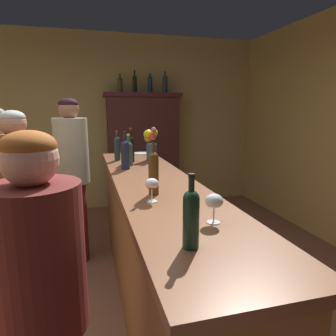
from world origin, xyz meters
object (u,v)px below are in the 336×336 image
(patron_tall, at_px, (20,199))
(patron_in_navy, at_px, (2,177))
(wine_bottle_syrah, at_px, (117,147))
(display_bottle_center, at_px, (150,83))
(bar_counter, at_px, (155,247))
(display_bottle_midleft, at_px, (135,83))
(wine_bottle_pinot, at_px, (154,171))
(patron_redhead, at_px, (43,312))
(wine_bottle_rose, at_px, (125,153))
(cheese_plate, at_px, (142,153))
(flower_arrangement, at_px, (151,142))
(display_cabinet, at_px, (143,150))
(wine_bottle_malbec, at_px, (191,216))
(patron_near_entrance, at_px, (73,174))
(wine_bottle_merlot, at_px, (129,152))
(wine_glass_front, at_px, (214,202))
(display_bottle_midright, at_px, (165,83))
(wine_bottle_chardonnay, at_px, (131,148))
(display_bottle_left, at_px, (120,84))

(patron_tall, distance_m, patron_in_navy, 0.91)
(wine_bottle_syrah, bearing_deg, display_bottle_center, 66.74)
(bar_counter, distance_m, display_bottle_midleft, 2.91)
(wine_bottle_pinot, height_order, patron_redhead, patron_redhead)
(wine_bottle_syrah, relative_size, display_bottle_midleft, 0.90)
(wine_bottle_rose, distance_m, cheese_plate, 0.90)
(flower_arrangement, xyz_separation_m, cheese_plate, (-0.02, 0.43, -0.18))
(display_cabinet, relative_size, wine_bottle_malbec, 6.28)
(wine_bottle_pinot, bearing_deg, bar_counter, 76.92)
(bar_counter, height_order, patron_redhead, patron_redhead)
(display_cabinet, bearing_deg, patron_near_entrance, -123.52)
(wine_bottle_merlot, height_order, patron_in_navy, patron_in_navy)
(wine_bottle_pinot, xyz_separation_m, wine_glass_front, (0.17, -0.53, -0.05))
(wine_bottle_rose, relative_size, patron_tall, 0.21)
(wine_bottle_syrah, height_order, patron_near_entrance, patron_near_entrance)
(display_bottle_midright, relative_size, patron_redhead, 0.21)
(cheese_plate, distance_m, display_bottle_midleft, 1.51)
(wine_bottle_merlot, bearing_deg, patron_near_entrance, 144.98)
(wine_bottle_merlot, xyz_separation_m, display_bottle_center, (0.60, 1.89, 0.77))
(wine_bottle_rose, relative_size, display_bottle_midleft, 0.98)
(patron_tall, relative_size, patron_redhead, 1.04)
(bar_counter, height_order, display_bottle_midright, display_bottle_midright)
(flower_arrangement, bearing_deg, patron_redhead, -113.32)
(display_bottle_midright, bearing_deg, wine_glass_front, -100.90)
(wine_bottle_merlot, distance_m, wine_glass_front, 1.54)
(wine_bottle_syrah, distance_m, display_bottle_center, 1.88)
(cheese_plate, bearing_deg, wine_bottle_chardonnay, -111.13)
(wine_bottle_merlot, height_order, display_bottle_midleft, display_bottle_midleft)
(flower_arrangement, distance_m, patron_near_entrance, 0.86)
(display_bottle_center, distance_m, patron_in_navy, 2.46)
(display_cabinet, height_order, display_bottle_left, display_bottle_left)
(flower_arrangement, xyz_separation_m, display_bottle_center, (0.34, 1.64, 0.71))
(display_bottle_center, xyz_separation_m, patron_near_entrance, (-1.13, -1.53, -1.03))
(flower_arrangement, relative_size, display_bottle_midright, 1.04)
(wine_bottle_rose, xyz_separation_m, display_bottle_center, (0.66, 2.06, 0.75))
(wine_bottle_syrah, height_order, patron_redhead, patron_redhead)
(cheese_plate, relative_size, patron_tall, 0.12)
(display_bottle_midright, bearing_deg, flower_arrangement, -109.36)
(wine_bottle_rose, height_order, display_bottle_center, display_bottle_center)
(wine_glass_front, bearing_deg, display_bottle_midright, 79.10)
(display_bottle_center, height_order, display_bottle_midright, display_bottle_midright)
(bar_counter, bearing_deg, wine_bottle_pinot, -103.08)
(wine_bottle_merlot, bearing_deg, wine_glass_front, -83.21)
(wine_bottle_malbec, height_order, patron_tall, patron_tall)
(flower_arrangement, distance_m, display_bottle_midleft, 1.79)
(wine_bottle_syrah, xyz_separation_m, display_bottle_midleft, (0.45, 1.58, 0.76))
(display_cabinet, relative_size, flower_arrangement, 5.39)
(patron_near_entrance, bearing_deg, cheese_plate, 72.26)
(wine_bottle_malbec, bearing_deg, cheese_plate, 84.15)
(display_cabinet, relative_size, wine_glass_front, 13.02)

